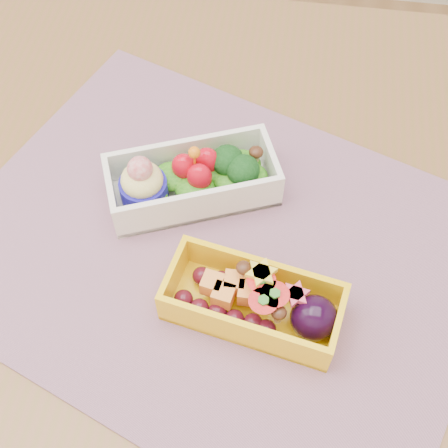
# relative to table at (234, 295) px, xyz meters

# --- Properties ---
(ground) EXTENTS (3.00, 3.00, 0.00)m
(ground) POSITION_rel_table_xyz_m (0.00, 0.00, -0.65)
(ground) COLOR olive
(table) EXTENTS (1.20, 0.80, 0.75)m
(table) POSITION_rel_table_xyz_m (0.00, 0.00, 0.00)
(table) COLOR brown
(table) RESTS_ON ground
(placemat) EXTENTS (0.61, 0.54, 0.00)m
(placemat) POSITION_rel_table_xyz_m (-0.02, -0.00, 0.10)
(placemat) COLOR gray
(placemat) RESTS_ON table
(bento_white) EXTENTS (0.19, 0.13, 0.07)m
(bento_white) POSITION_rel_table_xyz_m (-0.05, 0.06, 0.13)
(bento_white) COLOR white
(bento_white) RESTS_ON placemat
(bento_yellow) EXTENTS (0.17, 0.10, 0.05)m
(bento_yellow) POSITION_rel_table_xyz_m (0.03, -0.07, 0.12)
(bento_yellow) COLOR yellow
(bento_yellow) RESTS_ON placemat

